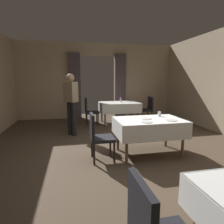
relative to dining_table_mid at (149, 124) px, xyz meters
The scene contains 14 objects.
ground 0.81m from the dining_table_mid, behind, with size 10.08×10.08×0.00m, color #4C3D2D.
wall_back 4.34m from the dining_table_mid, 96.72° to the left, with size 6.40×0.27×3.00m.
dining_table_mid is the anchor object (origin of this frame).
dining_table_far 2.97m from the dining_table_mid, 87.99° to the left, with size 1.40×0.96×0.75m.
chair_mid_left 1.10m from the dining_table_mid, behind, with size 0.44×0.44×0.93m.
chair_far_right 3.22m from the dining_table_mid, 68.28° to the left, with size 0.44×0.44×0.93m.
chair_far_left 3.04m from the dining_table_mid, 108.84° to the left, with size 0.44×0.44×0.93m.
plate_mid_a 0.32m from the dining_table_mid, 123.18° to the right, with size 0.22×0.22×0.01m, color white.
plate_mid_b 0.14m from the dining_table_mid, 123.97° to the left, with size 0.24×0.24×0.01m, color white.
glass_mid_c 0.45m from the dining_table_mid, 36.09° to the left, with size 0.07×0.07×0.11m, color silver.
plate_mid_d 0.45m from the dining_table_mid, 29.05° to the right, with size 0.22×0.22×0.01m, color white.
flower_vase_far 3.11m from the dining_table_mid, 86.51° to the left, with size 0.07×0.07×0.17m.
plate_far_b 3.18m from the dining_table_mid, 80.82° to the left, with size 0.24×0.24×0.01m, color white.
person_waiter_by_doorway 2.39m from the dining_table_mid, 132.24° to the left, with size 0.40×0.42×1.72m.
Camera 1 is at (-1.06, -3.67, 1.56)m, focal length 30.56 mm.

